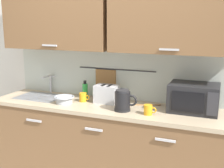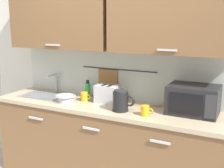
{
  "view_description": "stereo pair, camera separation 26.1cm",
  "coord_description": "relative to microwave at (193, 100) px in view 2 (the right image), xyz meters",
  "views": [
    {
      "loc": [
        1.13,
        -2.36,
        1.75
      ],
      "look_at": [
        0.05,
        0.33,
        1.12
      ],
      "focal_mm": 46.36,
      "sensor_mm": 36.0,
      "label": 1
    },
    {
      "loc": [
        1.37,
        -2.25,
        1.75
      ],
      "look_at": [
        0.05,
        0.33,
        1.12
      ],
      "focal_mm": 46.36,
      "sensor_mm": 36.0,
      "label": 2
    }
  ],
  "objects": [
    {
      "name": "counter_unit",
      "position": [
        -0.87,
        -0.11,
        -0.58
      ],
      "size": [
        2.53,
        0.64,
        0.9
      ],
      "color": "brown",
      "rests_on": "ground"
    },
    {
      "name": "back_wall_assembly",
      "position": [
        -0.86,
        0.12,
        0.49
      ],
      "size": [
        3.7,
        0.41,
        2.5
      ],
      "color": "silver",
      "rests_on": "ground"
    },
    {
      "name": "sink_faucet",
      "position": [
        -1.7,
        0.12,
        0.01
      ],
      "size": [
        0.09,
        0.17,
        0.22
      ],
      "color": "#B2B5BA",
      "rests_on": "counter_unit"
    },
    {
      "name": "microwave",
      "position": [
        0.0,
        0.0,
        0.0
      ],
      "size": [
        0.46,
        0.35,
        0.27
      ],
      "color": "black",
      "rests_on": "counter_unit"
    },
    {
      "name": "electric_kettle",
      "position": [
        -0.64,
        -0.23,
        -0.03
      ],
      "size": [
        0.23,
        0.16,
        0.21
      ],
      "color": "black",
      "rests_on": "counter_unit"
    },
    {
      "name": "dish_soap_bottle",
      "position": [
        -1.2,
        0.08,
        -0.05
      ],
      "size": [
        0.06,
        0.06,
        0.2
      ],
      "color": "green",
      "rests_on": "counter_unit"
    },
    {
      "name": "mug_near_sink",
      "position": [
        -1.15,
        -0.08,
        -0.09
      ],
      "size": [
        0.12,
        0.08,
        0.09
      ],
      "color": "orange",
      "rests_on": "counter_unit"
    },
    {
      "name": "mixing_bowl",
      "position": [
        -1.3,
        -0.22,
        -0.09
      ],
      "size": [
        0.21,
        0.21,
        0.08
      ],
      "color": "#A5ADB7",
      "rests_on": "counter_unit"
    },
    {
      "name": "toaster",
      "position": [
        -0.89,
        -0.03,
        -0.04
      ],
      "size": [
        0.26,
        0.17,
        0.19
      ],
      "color": "#B7BABF",
      "rests_on": "counter_unit"
    },
    {
      "name": "mug_by_kettle",
      "position": [
        -0.37,
        -0.26,
        -0.09
      ],
      "size": [
        0.12,
        0.08,
        0.09
      ],
      "color": "orange",
      "rests_on": "counter_unit"
    },
    {
      "name": "wooden_spoon",
      "position": [
        -0.42,
        0.05,
        -0.13
      ],
      "size": [
        0.27,
        0.12,
        0.01
      ],
      "color": "#9E7042",
      "rests_on": "counter_unit"
    }
  ]
}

